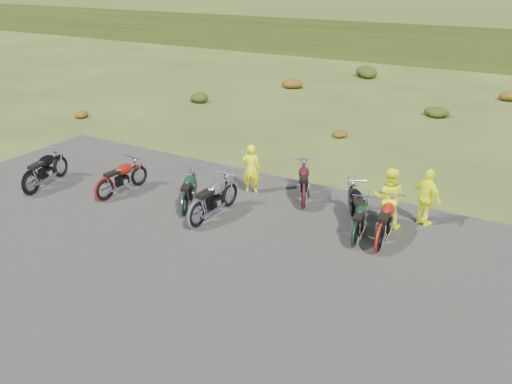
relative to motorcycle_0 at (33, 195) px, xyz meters
The scene contains 21 objects.
ground 6.66m from the motorcycle_0, ahead, with size 300.00×300.00×0.00m, color #2F4015.
gravel_pad 6.62m from the motorcycle_0, ahead, with size 20.00×12.00×0.04m, color black.
hill_slope 51.55m from the motorcycle_0, 82.69° to the left, with size 300.00×46.00×3.00m, color #2E4216, non-canonical shape.
shrub_0 8.97m from the motorcycle_0, 127.35° to the left, with size 0.77×0.77×0.45m, color #66300C.
shrub_1 12.69m from the motorcycle_0, 101.55° to the left, with size 1.03×1.03×0.61m, color black.
shrub_2 17.73m from the motorcycle_0, 88.83° to the left, with size 1.30×1.30×0.77m, color #66300C.
shrub_3 23.26m from the motorcycle_0, 81.94° to the left, with size 1.56×1.56×0.92m, color black.
shrub_4 12.03m from the motorcycle_0, 59.18° to the left, with size 0.77×0.77×0.45m, color #66300C.
shrub_5 18.07m from the motorcycle_0, 59.89° to the left, with size 1.03×1.03×0.61m, color black.
shrub_6 24.11m from the motorcycle_0, 60.25° to the left, with size 1.30×1.30×0.77m, color #66300C.
motorcycle_0 is the anchor object (origin of this frame).
motorcycle_1 2.46m from the motorcycle_0, 18.97° to the left, with size 2.08×0.69×1.09m, color maroon, non-canonical shape.
motorcycle_2 5.17m from the motorcycle_0, 13.09° to the left, with size 2.01×0.67×1.05m, color black, non-canonical shape.
motorcycle_3 5.83m from the motorcycle_0, ahead, with size 2.31×0.77×1.21m, color #A6A6AA, non-canonical shape.
motorcycle_4 8.45m from the motorcycle_0, 22.87° to the left, with size 2.17×0.72×1.14m, color #4E0D11, non-canonical shape.
motorcycle_5 10.07m from the motorcycle_0, 14.62° to the left, with size 2.11×0.70×1.11m, color black, non-canonical shape.
motorcycle_6 10.62m from the motorcycle_0, 10.46° to the left, with size 2.17×0.72×1.14m, color maroon, non-canonical shape.
motorcycle_7 10.02m from the motorcycle_0, 10.99° to the left, with size 1.88×0.63×0.98m, color black, non-canonical shape.
person_middle 6.89m from the motorcycle_0, 30.89° to the left, with size 0.58×0.38×1.59m, color #EAF40C.
person_right_a 10.79m from the motorcycle_0, 18.42° to the left, with size 0.82×0.64×1.69m, color #EAF40C.
person_right_b 11.82m from the motorcycle_0, 19.85° to the left, with size 0.95×0.40×1.62m, color #EAF40C.
Camera 1 is at (6.54, -10.04, 6.50)m, focal length 35.00 mm.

